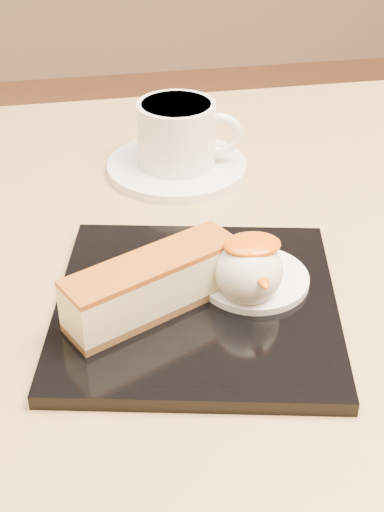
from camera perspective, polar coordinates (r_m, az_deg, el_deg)
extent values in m
cube|color=olive|center=(0.63, -3.34, -2.72)|extent=(0.80, 0.80, 0.04)
cube|color=black|center=(0.57, 0.37, -3.97)|extent=(0.26, 0.26, 0.01)
cube|color=brown|center=(0.55, -3.11, -3.93)|extent=(0.14, 0.10, 0.01)
cube|color=#FDECA5|center=(0.54, -3.18, -2.21)|extent=(0.14, 0.10, 0.03)
cube|color=brown|center=(0.53, -3.24, -0.51)|extent=(0.14, 0.10, 0.00)
cylinder|color=white|center=(0.58, 4.94, -1.81)|extent=(0.09, 0.09, 0.01)
sphere|color=white|center=(0.55, 4.57, -1.17)|extent=(0.05, 0.05, 0.05)
ellipsoid|color=#D75806|center=(0.54, 4.83, 0.92)|extent=(0.04, 0.03, 0.01)
ellipsoid|color=#2F7C28|center=(0.59, 1.65, -0.69)|extent=(0.02, 0.01, 0.00)
ellipsoid|color=#2F7C28|center=(0.60, 2.44, -0.29)|extent=(0.02, 0.02, 0.00)
ellipsoid|color=#2F7C28|center=(0.59, 0.77, -0.36)|extent=(0.01, 0.02, 0.00)
cylinder|color=white|center=(0.77, -1.22, 7.15)|extent=(0.15, 0.15, 0.01)
cylinder|color=white|center=(0.76, -1.25, 9.75)|extent=(0.08, 0.08, 0.07)
cylinder|color=black|center=(0.74, -1.28, 11.96)|extent=(0.07, 0.07, 0.00)
torus|color=white|center=(0.76, 2.24, 9.72)|extent=(0.05, 0.02, 0.05)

